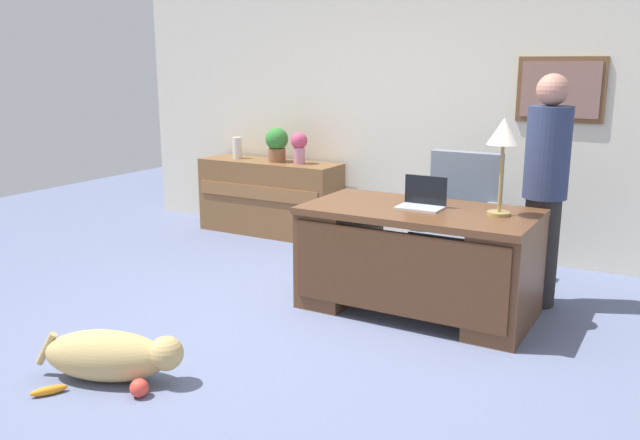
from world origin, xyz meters
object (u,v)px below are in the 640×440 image
object	(u,v)px
dog_lying	(112,355)
dog_toy_plush	(49,390)
laptop	(422,200)
desk_lamp	(504,138)
potted_plant	(277,143)
armchair	(458,224)
credenza	(270,197)
vase_with_flowers	(299,146)
vase_empty	(237,148)
dog_toy_ball	(139,388)
person_standing	(545,189)
desk	(417,257)

from	to	relation	value
dog_lying	dog_toy_plush	distance (m)	0.38
laptop	desk_lamp	bearing A→B (deg)	3.25
potted_plant	dog_toy_plush	bearing A→B (deg)	-76.72
armchair	dog_toy_plush	distance (m)	3.40
credenza	dog_lying	bearing A→B (deg)	-71.19
dog_lying	armchair	bearing A→B (deg)	68.05
vase_with_flowers	dog_toy_plush	distance (m)	3.79
laptop	desk_lamp	xyz separation A→B (m)	(0.55, 0.03, 0.48)
vase_empty	armchair	bearing A→B (deg)	-11.12
desk_lamp	dog_toy_ball	bearing A→B (deg)	-123.80
dog_toy_ball	dog_toy_plush	xyz separation A→B (m)	(-0.46, -0.23, -0.03)
potted_plant	credenza	bearing A→B (deg)	-179.18
credenza	vase_with_flowers	bearing A→B (deg)	0.21
armchair	person_standing	distance (m)	0.89
credenza	potted_plant	distance (m)	0.60
armchair	vase_empty	bearing A→B (deg)	168.88
vase_empty	potted_plant	bearing A→B (deg)	0.00
credenza	person_standing	bearing A→B (deg)	-15.00
credenza	armchair	distance (m)	2.32
laptop	vase_with_flowers	world-z (taller)	vase_with_flowers
potted_plant	dog_toy_plush	world-z (taller)	potted_plant
desk	laptop	xyz separation A→B (m)	(0.00, 0.06, 0.42)
desk	dog_toy_ball	size ratio (longest dim) A/B	15.79
desk	armchair	size ratio (longest dim) A/B	1.54
credenza	dog_lying	xyz separation A→B (m)	(1.13, -3.32, -0.24)
desk	armchair	world-z (taller)	armchair
vase_empty	potted_plant	xyz separation A→B (m)	(0.52, 0.00, 0.08)
desk	person_standing	xyz separation A→B (m)	(0.75, 0.61, 0.48)
credenza	person_standing	xyz separation A→B (m)	(2.99, -0.80, 0.50)
vase_with_flowers	potted_plant	size ratio (longest dim) A/B	0.89
laptop	dog_lying	bearing A→B (deg)	-119.57
potted_plant	dog_toy_ball	distance (m)	3.76
credenza	person_standing	distance (m)	3.14
person_standing	laptop	distance (m)	0.93
dog_lying	credenza	bearing A→B (deg)	108.81
vase_with_flowers	armchair	bearing A→B (deg)	-15.59
desk_lamp	credenza	bearing A→B (deg)	154.76
person_standing	dog_toy_plush	size ratio (longest dim) A/B	8.66
desk_lamp	dog_toy_plush	distance (m)	3.22
desk	vase_empty	distance (m)	3.06
vase_with_flowers	dog_toy_ball	distance (m)	3.67
armchair	desk_lamp	size ratio (longest dim) A/B	1.61
armchair	laptop	bearing A→B (deg)	-90.60
laptop	desk	bearing A→B (deg)	-93.66
desk_lamp	potted_plant	world-z (taller)	desk_lamp
vase_empty	dog_toy_ball	size ratio (longest dim) A/B	2.19
laptop	dog_toy_plush	world-z (taller)	laptop
desk	armchair	bearing A→B (deg)	89.18
dog_lying	laptop	distance (m)	2.37
desk	vase_with_flowers	world-z (taller)	vase_with_flowers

